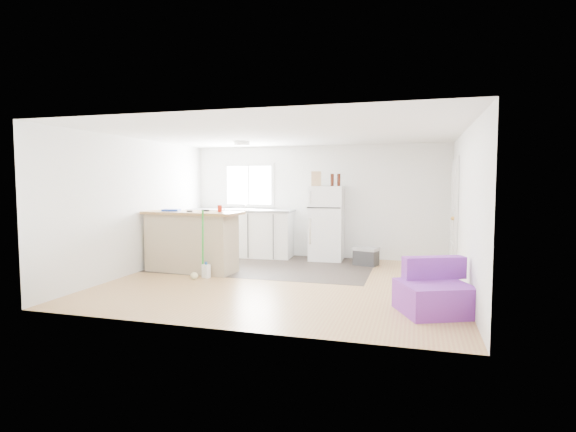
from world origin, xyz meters
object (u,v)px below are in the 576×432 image
Objects in this scene: bottle_left at (332,180)px; bottle_right at (339,180)px; blue_tray at (171,210)px; peninsula at (192,241)px; cardboard_box at (316,179)px; mop at (197,265)px; red_cup at (220,208)px; cleaner_jug at (206,271)px; refrigerator at (327,223)px; cooler at (366,256)px; kitchen_cabinets at (242,232)px; purple_seat at (434,293)px.

bottle_right is at bearing 19.03° from bottle_left.
blue_tray is 3.24m from bottle_left.
cardboard_box is at bearing 47.43° from peninsula.
bottle_right is (1.98, 2.37, 1.43)m from mop.
red_cup is at bearing -128.42° from cardboard_box.
cleaner_jug is 1.10× the size of bottle_left.
cardboard_box is (2.31, 1.79, 0.58)m from blue_tray.
red_cup is 0.48× the size of bottle_left.
bottle_right is at bearing -9.77° from refrigerator.
cleaner_jug is at bearing 18.61° from mop.
cooler is 1.77× the size of cardboard_box.
kitchen_cabinets reaches higher than cleaner_jug.
mop reaches higher than cooler.
cardboard_box is (1.37, 1.73, 0.53)m from red_cup.
bottle_right is (0.46, 0.04, -0.02)m from cardboard_box.
bottle_right is at bearing 67.85° from cleaner_jug.
mop is at bearing -123.25° from cardboard_box.
mop is 3.41m from bottle_right.
cleaner_jug is 1.10× the size of bottle_right.
mop is at bearing -34.51° from blue_tray.
refrigerator is 1.48× the size of purple_seat.
cleaner_jug is (-3.64, 1.04, -0.12)m from purple_seat.
red_cup is at bearing 45.74° from mop.
mop is at bearing -128.39° from refrigerator.
purple_seat is 4.17× the size of bottle_right.
refrigerator is 5.13× the size of cardboard_box.
bottle_left is (1.75, 2.21, 1.54)m from cleaner_jug.
refrigerator is 2.88m from cleaner_jug.
cleaner_jug is 3.21m from bottle_left.
refrigerator is 6.16× the size of bottle_right.
red_cup is 0.40× the size of blue_tray.
blue_tray is (-4.53, 1.46, 0.87)m from purple_seat.
mop is 3.14m from cardboard_box.
kitchen_cabinets is 2.79m from cooler.
refrigerator is (2.12, 1.85, 0.22)m from peninsula.
bottle_right reaches higher than kitchen_cabinets.
purple_seat is at bearing 1.72° from cleaner_jug.
red_cup is (-3.59, 1.52, 0.91)m from purple_seat.
cardboard_box is 1.20× the size of bottle_right.
cleaner_jug is (-2.49, -1.90, -0.06)m from cooler.
kitchen_cabinets is 1.85m from peninsula.
cleaner_jug is 3.31m from bottle_right.
refrigerator is 2.43m from red_cup.
bottle_left is 1.00× the size of bottle_right.
kitchen_cabinets is 7.77× the size of cardboard_box.
kitchen_cabinets is 5.12m from purple_seat.
kitchen_cabinets is 1.52× the size of refrigerator.
cleaner_jug is at bearing -95.71° from red_cup.
refrigerator is at bearing 48.82° from red_cup.
bottle_right reaches higher than cooler.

